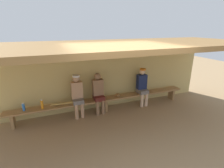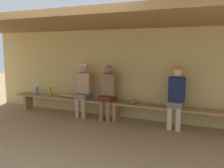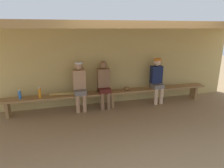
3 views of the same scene
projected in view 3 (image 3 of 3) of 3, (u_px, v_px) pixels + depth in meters
The scene contains 11 objects.
ground_plane at pixel (129, 132), 4.35m from camera, with size 24.00×24.00×0.00m, color #9E7F59.
back_wall at pixel (108, 67), 5.92m from camera, with size 8.00×0.20×2.20m, color tan.
dugout_roof at pixel (121, 26), 4.39m from camera, with size 8.00×2.80×0.12m, color olive.
bench at pixel (112, 94), 5.69m from camera, with size 6.00×0.36×0.46m.
player_rightmost at pixel (80, 84), 5.38m from camera, with size 0.34×0.42×1.34m.
player_with_sunglasses at pixel (104, 83), 5.55m from camera, with size 0.34×0.42×1.34m.
player_middle at pixel (157, 79), 5.94m from camera, with size 0.34×0.42×1.34m.
water_bottle_orange at pixel (20, 95), 5.05m from camera, with size 0.08×0.08×0.24m.
water_bottle_green at pixel (40, 93), 5.12m from camera, with size 0.07×0.07×0.28m.
baseball_glove_worn at pixel (127, 88), 5.79m from camera, with size 0.24×0.17×0.09m, color olive.
baseball_bat at pixel (66, 94), 5.35m from camera, with size 0.07×0.07×0.86m, color tan.
Camera 3 is at (-1.37, -3.67, 2.20)m, focal length 31.76 mm.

